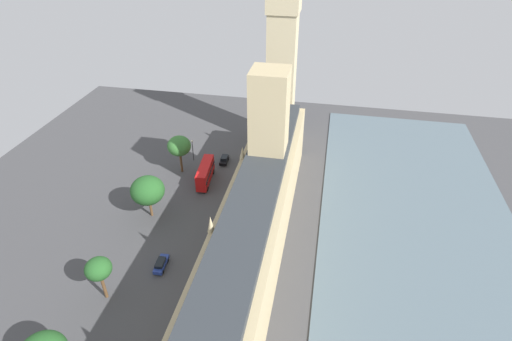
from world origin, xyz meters
TOP-DOWN VIEW (x-y plane):
  - ground_plane at (0.00, 0.00)m, footprint 145.09×145.09m
  - river_thames at (-34.75, 0.00)m, footprint 41.43×130.58m
  - parliament_building at (-1.99, -1.63)m, footprint 11.03×75.09m
  - clock_tower at (-0.13, -44.11)m, footprint 8.13×8.13m
  - car_black_corner at (12.39, -29.85)m, footprint 2.18×4.55m
  - double_decker_bus_trailing at (14.61, -20.39)m, footprint 3.46×10.68m
  - car_blue_midblock at (14.57, 8.21)m, footprint 2.02×4.77m
  - pedestrian_leading at (5.66, -14.21)m, footprint 0.50×0.60m
  - plane_tree_by_river_gate at (21.92, -23.59)m, footprint 5.84×5.84m
  - plane_tree_under_trees at (21.34, 16.50)m, footprint 4.46×4.46m
  - plane_tree_near_tower at (22.48, -5.74)m, footprint 7.19×7.19m
  - street_lamp_opposite_hall at (20.74, -29.34)m, footprint 0.56×0.56m

SIDE VIEW (x-z plane):
  - ground_plane at x=0.00m, z-range 0.00..0.00m
  - river_thames at x=-34.75m, z-range 0.00..0.25m
  - pedestrian_leading at x=5.66m, z-range -0.08..1.46m
  - car_blue_midblock at x=14.57m, z-range 0.02..1.76m
  - car_black_corner at x=12.39m, z-range 0.02..1.76m
  - double_decker_bus_trailing at x=14.61m, z-range 0.26..5.01m
  - street_lamp_opposite_hall at x=20.74m, z-range 1.23..7.38m
  - plane_tree_near_tower at x=22.48m, z-range 1.85..11.71m
  - plane_tree_under_trees at x=21.34m, z-range 2.47..11.38m
  - plane_tree_by_river_gate at x=21.92m, z-range 2.48..12.51m
  - parliament_building at x=-1.99m, z-range -7.50..24.59m
  - clock_tower at x=-0.13m, z-range 1.11..62.66m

